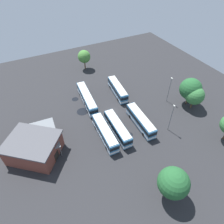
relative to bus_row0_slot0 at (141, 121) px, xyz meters
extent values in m
plane|color=#28282B|center=(7.99, 4.61, -1.85)|extent=(94.70, 94.70, 0.00)
cube|color=teal|center=(-0.01, 0.00, -0.02)|extent=(12.11, 3.11, 3.06)
cube|color=beige|center=(-0.01, 0.00, 1.58)|extent=(11.62, 2.88, 0.14)
cube|color=black|center=(-0.01, 0.00, 0.47)|extent=(12.17, 3.15, 0.98)
cube|color=silver|center=(-0.01, 0.00, -0.88)|extent=(12.17, 3.15, 0.61)
cube|color=black|center=(5.99, -0.32, 0.57)|extent=(0.17, 2.03, 1.13)
cylinder|color=black|center=(3.77, 0.94, -1.35)|extent=(1.01, 0.35, 1.00)
cylinder|color=black|center=(3.65, -1.33, -1.35)|extent=(1.01, 0.35, 1.00)
cylinder|color=black|center=(-3.66, 1.33, -1.35)|extent=(1.01, 0.35, 1.00)
cylinder|color=black|center=(-3.78, -0.94, -1.35)|extent=(1.01, 0.35, 1.00)
cube|color=teal|center=(0.42, 6.85, -0.02)|extent=(11.95, 2.97, 3.06)
cube|color=beige|center=(0.42, 6.85, 1.58)|extent=(11.47, 2.75, 0.14)
cube|color=black|center=(0.42, 6.85, 0.47)|extent=(12.01, 3.01, 0.98)
cube|color=silver|center=(0.42, 6.85, -0.88)|extent=(12.01, 3.01, 0.61)
cube|color=black|center=(6.35, 6.60, 0.57)|extent=(0.15, 2.03, 1.13)
cylinder|color=black|center=(4.14, 7.83, -1.35)|extent=(1.01, 0.34, 1.00)
cylinder|color=black|center=(4.04, 5.56, -1.35)|extent=(1.01, 0.34, 1.00)
cylinder|color=black|center=(-3.21, 8.14, -1.35)|extent=(1.01, 0.34, 1.00)
cylinder|color=black|center=(-3.31, 5.87, -1.35)|extent=(1.01, 0.34, 1.00)
cube|color=teal|center=(0.47, 10.49, -0.02)|extent=(12.14, 3.07, 3.06)
cube|color=beige|center=(0.47, 10.49, 1.58)|extent=(11.65, 2.85, 0.14)
cube|color=black|center=(0.47, 10.49, 0.47)|extent=(12.20, 3.11, 0.98)
cube|color=silver|center=(0.47, 10.49, -0.88)|extent=(12.20, 3.11, 0.61)
cube|color=black|center=(6.49, 10.19, 0.57)|extent=(0.16, 2.03, 1.13)
cylinder|color=black|center=(4.25, 11.44, -1.35)|extent=(1.01, 0.35, 1.00)
cylinder|color=black|center=(4.14, 9.17, -1.35)|extent=(1.01, 0.35, 1.00)
cylinder|color=black|center=(-3.20, 11.81, -1.35)|extent=(1.01, 0.35, 1.00)
cylinder|color=black|center=(-3.31, 9.54, -1.35)|extent=(1.01, 0.35, 1.00)
cube|color=teal|center=(15.47, -1.26, -0.02)|extent=(12.04, 3.87, 3.06)
cube|color=beige|center=(15.47, -1.26, 1.58)|extent=(11.55, 3.62, 0.14)
cube|color=black|center=(15.47, -1.26, 0.47)|extent=(12.10, 3.91, 0.98)
cube|color=silver|center=(15.47, -1.26, -0.88)|extent=(12.10, 3.91, 0.61)
cube|color=black|center=(21.35, -1.97, 0.57)|extent=(0.30, 2.02, 1.13)
cylinder|color=black|center=(19.25, -0.57, -1.35)|extent=(1.03, 0.42, 1.00)
cylinder|color=black|center=(18.98, -2.83, -1.35)|extent=(1.03, 0.42, 1.00)
cylinder|color=black|center=(11.97, 0.31, -1.35)|extent=(1.03, 0.42, 1.00)
cylinder|color=black|center=(11.69, -1.95, -1.35)|extent=(1.03, 0.42, 1.00)
cube|color=teal|center=(15.60, 9.35, -0.02)|extent=(14.50, 3.78, 3.06)
cube|color=beige|center=(15.60, 9.35, 1.58)|extent=(13.91, 3.53, 0.14)
cube|color=black|center=(15.60, 9.35, 0.47)|extent=(14.58, 3.82, 0.98)
cube|color=silver|center=(15.60, 9.35, -0.88)|extent=(14.58, 3.82, 0.61)
cube|color=black|center=(22.75, 8.69, 0.57)|extent=(0.25, 2.02, 1.13)
cube|color=#47474C|center=(14.03, 9.49, -0.02)|extent=(1.13, 2.59, 2.94)
cylinder|color=black|center=(20.13, 10.07, -1.35)|extent=(1.02, 0.39, 1.00)
cylinder|color=black|center=(19.92, 7.81, -1.35)|extent=(1.02, 0.39, 1.00)
cylinder|color=black|center=(11.28, 10.89, -1.35)|extent=(1.02, 0.39, 1.00)
cylinder|color=black|center=(11.07, 8.62, -1.35)|extent=(1.02, 0.39, 1.00)
cube|color=brown|center=(3.24, 27.46, 0.52)|extent=(13.67, 13.94, 4.75)
cube|color=#4C4C51|center=(3.24, 27.46, 3.08)|extent=(14.49, 14.78, 0.36)
cube|color=black|center=(-0.20, 23.28, -0.75)|extent=(1.43, 1.19, 2.20)
cube|color=slate|center=(5.19, 24.91, 1.68)|extent=(10.87, 7.62, 0.20)
cylinder|color=#59595B|center=(10.30, 27.71, -0.13)|extent=(0.20, 0.20, 3.43)
cylinder|color=#59595B|center=(9.86, 21.42, -0.13)|extent=(0.20, 0.20, 3.43)
cylinder|color=#59595B|center=(0.51, 28.40, -0.13)|extent=(0.20, 0.20, 3.43)
cylinder|color=#59595B|center=(0.07, 22.11, -0.13)|extent=(0.20, 0.20, 3.43)
cylinder|color=slate|center=(-4.79, -5.82, 2.30)|extent=(0.16, 0.16, 8.30)
cube|color=silver|center=(-4.79, -5.82, 6.63)|extent=(0.56, 0.28, 0.20)
cylinder|color=slate|center=(5.06, -13.26, 2.30)|extent=(0.16, 0.16, 8.31)
cube|color=silver|center=(5.06, -13.26, 6.64)|extent=(0.56, 0.28, 0.20)
cylinder|color=brown|center=(-0.70, -17.87, -0.73)|extent=(0.44, 0.44, 2.25)
sphere|color=#387A3D|center=(-0.70, -17.87, 2.74)|extent=(5.51, 5.51, 5.51)
cylinder|color=brown|center=(1.37, -17.91, -0.43)|extent=(0.44, 0.44, 2.84)
sphere|color=#235B2D|center=(1.37, -17.91, 3.72)|extent=(6.42, 6.42, 6.42)
cylinder|color=brown|center=(-19.26, 5.76, -0.52)|extent=(0.44, 0.44, 2.66)
sphere|color=#235B2D|center=(-19.26, 5.76, 3.39)|extent=(6.06, 6.06, 6.06)
cylinder|color=brown|center=(35.58, 2.16, -0.31)|extent=(0.44, 0.44, 3.08)
sphere|color=#478438|center=(35.58, 2.16, 3.24)|extent=(4.73, 4.73, 4.73)
cylinder|color=black|center=(19.17, 12.12, -1.85)|extent=(2.11, 2.11, 0.01)
cylinder|color=black|center=(-1.69, 4.21, -1.85)|extent=(1.58, 1.58, 0.01)
cylinder|color=black|center=(12.55, 12.14, -1.85)|extent=(3.38, 3.38, 0.01)
camera|label=1|loc=(-30.25, 24.20, 37.76)|focal=31.74mm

